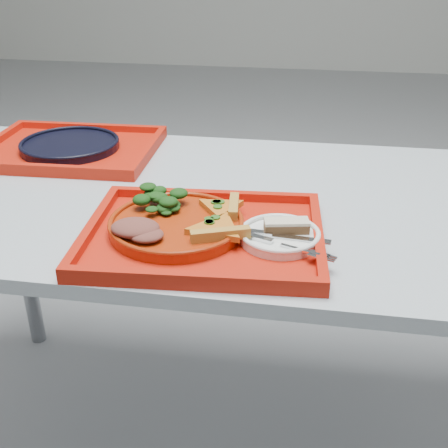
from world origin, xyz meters
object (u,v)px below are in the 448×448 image
(tray_far, at_px, (71,151))
(navy_plate, at_px, (70,146))
(tray_main, at_px, (204,238))
(dinner_plate, at_px, (177,226))
(dessert_bar, at_px, (286,226))

(tray_far, distance_m, navy_plate, 0.01)
(tray_main, distance_m, tray_far, 0.61)
(tray_far, bearing_deg, navy_plate, 178.19)
(dinner_plate, bearing_deg, dessert_bar, 1.09)
(tray_far, bearing_deg, dessert_bar, -35.82)
(navy_plate, xyz_separation_m, dessert_bar, (0.60, -0.41, 0.02))
(tray_far, height_order, dessert_bar, dessert_bar)
(tray_far, xyz_separation_m, navy_plate, (-0.00, 0.00, 0.01))
(tray_far, distance_m, dinner_plate, 0.57)
(dinner_plate, bearing_deg, tray_main, -10.30)
(tray_main, distance_m, navy_plate, 0.61)
(dessert_bar, bearing_deg, dinner_plate, 169.78)
(dinner_plate, xyz_separation_m, dessert_bar, (0.21, 0.00, 0.02))
(dinner_plate, distance_m, navy_plate, 0.57)
(dessert_bar, bearing_deg, tray_far, 134.68)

